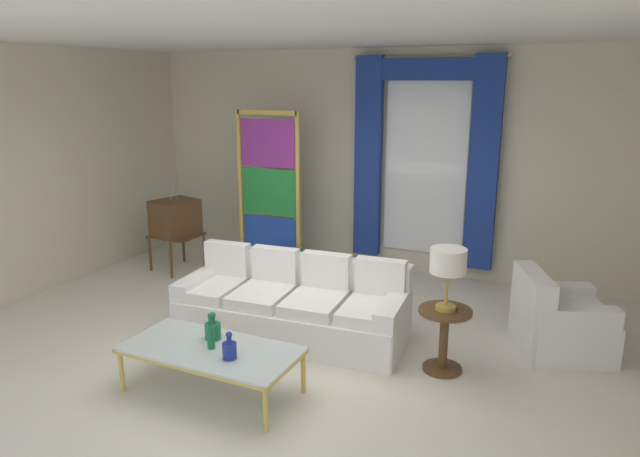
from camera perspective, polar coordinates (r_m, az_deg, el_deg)
The scene contains 16 objects.
ground_plane at distance 5.75m, azimuth -3.53°, elevation -12.30°, with size 16.00×16.00×0.00m, color silver.
wall_rear at distance 8.03m, azimuth 6.80°, elevation 6.61°, with size 8.00×0.12×3.00m, color beige.
wall_left at distance 8.05m, azimuth -25.20°, elevation 5.35°, with size 0.12×7.00×3.00m, color beige.
ceiling_slab at distance 5.86m, azimuth -0.09°, elevation 18.71°, with size 8.00×7.60×0.04m, color white.
curtained_window at distance 7.69m, azimuth 10.30°, elevation 7.94°, with size 2.00×0.17×2.70m.
couch_white_long at distance 6.06m, azimuth -2.54°, elevation -7.67°, with size 2.40×1.10×0.86m.
coffee_table at distance 5.03m, azimuth -10.72°, elevation -11.83°, with size 1.49×0.72×0.41m.
bottle_blue_decanter at distance 4.79m, azimuth -8.95°, elevation -11.71°, with size 0.12×0.12×0.23m.
bottle_crystal_tall at distance 5.14m, azimuth -10.56°, elevation -9.80°, with size 0.14×0.14×0.25m.
bottle_amber_squat at distance 4.96m, azimuth -10.76°, elevation -10.23°, with size 0.06×0.06×0.32m.
vintage_tv at distance 8.18m, azimuth -14.14°, elevation 0.91°, with size 0.65×0.70×1.35m.
armchair_white at distance 6.14m, azimuth 22.36°, elevation -8.67°, with size 1.05×1.04×0.80m.
stained_glass_divider at distance 7.92m, azimuth -5.07°, elevation 3.30°, with size 0.95×0.05×2.20m.
peacock_figurine at distance 7.66m, azimuth -2.94°, elevation -3.54°, with size 0.44×0.60×0.50m.
round_side_table at distance 5.42m, azimuth 12.17°, elevation -10.19°, with size 0.48×0.48×0.59m.
table_lamp_brass at distance 5.18m, azimuth 12.56°, elevation -3.40°, with size 0.32×0.32×0.57m.
Camera 1 is at (2.47, -4.50, 2.59)m, focal length 32.34 mm.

